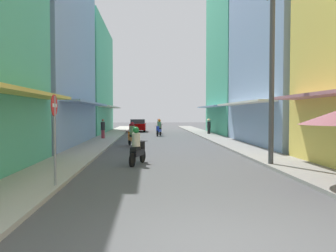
{
  "coord_description": "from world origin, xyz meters",
  "views": [
    {
      "loc": [
        -1.09,
        -5.14,
        2.13
      ],
      "look_at": [
        0.51,
        21.87,
        1.09
      ],
      "focal_mm": 35.6,
      "sensor_mm": 36.0,
      "label": 1
    }
  ],
  "objects_px": {
    "pedestrian_foreground": "(209,126)",
    "utility_pole": "(272,72)",
    "motorbike_blue": "(159,128)",
    "motorbike_black": "(137,148)",
    "motorbike_orange": "(132,135)",
    "street_sign_no_entry": "(55,128)",
    "motorbike_maroon": "(159,127)",
    "pedestrian_far": "(103,129)",
    "parked_car": "(138,125)"
  },
  "relations": [
    {
      "from": "motorbike_blue",
      "to": "utility_pole",
      "type": "height_order",
      "value": "utility_pole"
    },
    {
      "from": "parked_car",
      "to": "street_sign_no_entry",
      "type": "relative_size",
      "value": 1.56
    },
    {
      "from": "parked_car",
      "to": "street_sign_no_entry",
      "type": "xyz_separation_m",
      "value": [
        -1.41,
        -29.2,
        0.98
      ]
    },
    {
      "from": "pedestrian_foreground",
      "to": "street_sign_no_entry",
      "type": "relative_size",
      "value": 0.62
    },
    {
      "from": "motorbike_orange",
      "to": "pedestrian_foreground",
      "type": "distance_m",
      "value": 12.91
    },
    {
      "from": "motorbike_maroon",
      "to": "pedestrian_foreground",
      "type": "xyz_separation_m",
      "value": [
        4.81,
        -2.32,
        0.22
      ]
    },
    {
      "from": "motorbike_maroon",
      "to": "street_sign_no_entry",
      "type": "height_order",
      "value": "street_sign_no_entry"
    },
    {
      "from": "motorbike_orange",
      "to": "utility_pole",
      "type": "bearing_deg",
      "value": -55.02
    },
    {
      "from": "motorbike_orange",
      "to": "parked_car",
      "type": "xyz_separation_m",
      "value": [
        -0.11,
        17.12,
        0.04
      ]
    },
    {
      "from": "motorbike_black",
      "to": "motorbike_maroon",
      "type": "bearing_deg",
      "value": 85.68
    },
    {
      "from": "motorbike_black",
      "to": "pedestrian_foreground",
      "type": "height_order",
      "value": "pedestrian_foreground"
    },
    {
      "from": "parked_car",
      "to": "pedestrian_far",
      "type": "distance_m",
      "value": 11.87
    },
    {
      "from": "motorbike_maroon",
      "to": "street_sign_no_entry",
      "type": "distance_m",
      "value": 25.53
    },
    {
      "from": "motorbike_orange",
      "to": "street_sign_no_entry",
      "type": "bearing_deg",
      "value": -97.21
    },
    {
      "from": "pedestrian_far",
      "to": "pedestrian_foreground",
      "type": "distance_m",
      "value": 10.97
    },
    {
      "from": "motorbike_orange",
      "to": "utility_pole",
      "type": "height_order",
      "value": "utility_pole"
    },
    {
      "from": "motorbike_orange",
      "to": "pedestrian_foreground",
      "type": "height_order",
      "value": "pedestrian_foreground"
    },
    {
      "from": "motorbike_blue",
      "to": "pedestrian_far",
      "type": "distance_m",
      "value": 6.28
    },
    {
      "from": "parked_car",
      "to": "utility_pole",
      "type": "bearing_deg",
      "value": -76.68
    },
    {
      "from": "utility_pole",
      "to": "street_sign_no_entry",
      "type": "xyz_separation_m",
      "value": [
        -7.48,
        -3.57,
        -2.06
      ]
    },
    {
      "from": "motorbike_black",
      "to": "pedestrian_foreground",
      "type": "bearing_deg",
      "value": 71.03
    },
    {
      "from": "motorbike_orange",
      "to": "utility_pole",
      "type": "relative_size",
      "value": 0.24
    },
    {
      "from": "motorbike_maroon",
      "to": "motorbike_orange",
      "type": "relative_size",
      "value": 1.0
    },
    {
      "from": "parked_car",
      "to": "pedestrian_far",
      "type": "bearing_deg",
      "value": -101.97
    },
    {
      "from": "pedestrian_foreground",
      "to": "utility_pole",
      "type": "relative_size",
      "value": 0.22
    },
    {
      "from": "utility_pole",
      "to": "pedestrian_far",
      "type": "bearing_deg",
      "value": 121.32
    },
    {
      "from": "motorbike_black",
      "to": "utility_pole",
      "type": "height_order",
      "value": "utility_pole"
    },
    {
      "from": "motorbike_blue",
      "to": "pedestrian_foreground",
      "type": "xyz_separation_m",
      "value": [
        4.93,
        1.11,
        0.22
      ]
    },
    {
      "from": "motorbike_blue",
      "to": "parked_car",
      "type": "relative_size",
      "value": 0.43
    },
    {
      "from": "motorbike_maroon",
      "to": "pedestrian_far",
      "type": "height_order",
      "value": "pedestrian_far"
    },
    {
      "from": "utility_pole",
      "to": "street_sign_no_entry",
      "type": "distance_m",
      "value": 8.54
    },
    {
      "from": "motorbike_blue",
      "to": "street_sign_no_entry",
      "type": "bearing_deg",
      "value": -99.37
    },
    {
      "from": "motorbike_black",
      "to": "utility_pole",
      "type": "xyz_separation_m",
      "value": [
        5.33,
        -0.78,
        3.07
      ]
    },
    {
      "from": "motorbike_black",
      "to": "motorbike_orange",
      "type": "height_order",
      "value": "same"
    },
    {
      "from": "pedestrian_foreground",
      "to": "utility_pole",
      "type": "bearing_deg",
      "value": -93.11
    },
    {
      "from": "motorbike_maroon",
      "to": "pedestrian_foreground",
      "type": "height_order",
      "value": "pedestrian_foreground"
    },
    {
      "from": "motorbike_orange",
      "to": "utility_pole",
      "type": "xyz_separation_m",
      "value": [
        5.96,
        -8.51,
        3.07
      ]
    },
    {
      "from": "pedestrian_foreground",
      "to": "utility_pole",
      "type": "height_order",
      "value": "utility_pole"
    },
    {
      "from": "motorbike_blue",
      "to": "pedestrian_far",
      "type": "xyz_separation_m",
      "value": [
        -4.65,
        -4.22,
        0.14
      ]
    },
    {
      "from": "utility_pole",
      "to": "motorbike_maroon",
      "type": "bearing_deg",
      "value": 99.83
    },
    {
      "from": "motorbike_orange",
      "to": "parked_car",
      "type": "distance_m",
      "value": 17.12
    },
    {
      "from": "pedestrian_far",
      "to": "pedestrian_foreground",
      "type": "bearing_deg",
      "value": 29.11
    },
    {
      "from": "motorbike_blue",
      "to": "motorbike_orange",
      "type": "xyz_separation_m",
      "value": [
        -2.07,
        -9.73,
        0.0
      ]
    },
    {
      "from": "street_sign_no_entry",
      "to": "motorbike_maroon",
      "type": "bearing_deg",
      "value": 81.6
    },
    {
      "from": "motorbike_blue",
      "to": "utility_pole",
      "type": "relative_size",
      "value": 0.24
    },
    {
      "from": "motorbike_maroon",
      "to": "pedestrian_foreground",
      "type": "distance_m",
      "value": 5.34
    },
    {
      "from": "motorbike_blue",
      "to": "pedestrian_far",
      "type": "bearing_deg",
      "value": -137.73
    },
    {
      "from": "motorbike_black",
      "to": "street_sign_no_entry",
      "type": "bearing_deg",
      "value": -116.32
    },
    {
      "from": "motorbike_blue",
      "to": "utility_pole",
      "type": "distance_m",
      "value": 18.9
    },
    {
      "from": "parked_car",
      "to": "motorbike_orange",
      "type": "bearing_deg",
      "value": -89.62
    }
  ]
}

